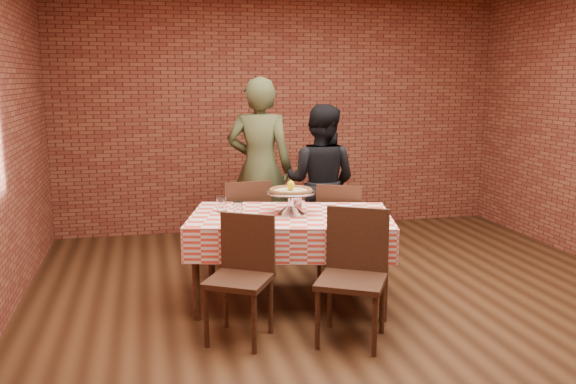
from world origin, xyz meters
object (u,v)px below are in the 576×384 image
at_px(diner_olive, 260,168).
at_px(diner_black, 321,182).
at_px(pizza, 291,191).
at_px(condiment_caddy, 298,198).
at_px(chair_far_left, 243,225).
at_px(chair_far_right, 341,228).
at_px(water_glass_left, 238,210).
at_px(chair_near_right, 352,278).
at_px(chair_near_left, 239,281).
at_px(water_glass_right, 222,205).
at_px(pizza_stand, 291,203).
at_px(table, 291,259).

xyz_separation_m(diner_olive, diner_black, (0.60, -0.21, -0.14)).
height_order(pizza, condiment_caddy, pizza).
xyz_separation_m(chair_far_left, chair_far_right, (0.90, -0.27, -0.01)).
height_order(water_glass_left, diner_olive, diner_olive).
bearing_deg(diner_black, chair_far_right, 127.62).
relative_size(water_glass_left, diner_olive, 0.07).
bearing_deg(diner_black, chair_near_right, 112.74).
bearing_deg(diner_black, chair_near_left, 91.11).
height_order(water_glass_left, chair_near_left, chair_near_left).
bearing_deg(chair_far_right, pizza, 69.03).
distance_m(water_glass_right, chair_near_left, 0.95).
relative_size(water_glass_right, diner_olive, 0.07).
bearing_deg(chair_far_left, chair_far_right, 158.76).
distance_m(chair_near_right, diner_olive, 2.31).
bearing_deg(water_glass_left, diner_black, 48.96).
height_order(chair_far_right, diner_olive, diner_olive).
height_order(pizza_stand, chair_near_left, pizza_stand).
xyz_separation_m(pizza, diner_black, (0.59, 1.16, -0.15)).
bearing_deg(diner_olive, chair_far_left, 81.34).
bearing_deg(chair_far_left, chair_near_left, 75.25).
height_order(condiment_caddy, chair_far_left, chair_far_left).
relative_size(pizza, condiment_caddy, 2.36).
bearing_deg(pizza_stand, chair_near_left, -128.59).
distance_m(pizza_stand, water_glass_left, 0.45).
relative_size(water_glass_right, chair_far_left, 0.14).
xyz_separation_m(chair_near_right, diner_olive, (-0.24, 2.25, 0.47)).
xyz_separation_m(pizza_stand, diner_olive, (-0.00, 1.37, 0.09)).
bearing_deg(condiment_caddy, chair_near_right, -49.61).
height_order(pizza_stand, chair_far_right, pizza_stand).
relative_size(pizza, diner_black, 0.22).
bearing_deg(pizza, diner_olive, 90.12).
distance_m(water_glass_right, chair_far_right, 1.32).
distance_m(condiment_caddy, diner_black, 1.03).
relative_size(pizza, diner_olive, 0.19).
distance_m(pizza, condiment_caddy, 0.30).
distance_m(chair_near_left, chair_far_right, 1.75).
height_order(water_glass_right, chair_far_right, chair_far_right).
xyz_separation_m(pizza_stand, condiment_caddy, (0.12, 0.25, -0.02)).
relative_size(pizza, chair_near_left, 0.40).
bearing_deg(water_glass_right, chair_near_right, -53.74).
relative_size(chair_near_left, diner_olive, 0.48).
xyz_separation_m(pizza, chair_far_right, (0.64, 0.61, -0.50)).
relative_size(pizza_stand, diner_black, 0.26).
distance_m(table, chair_near_left, 0.85).
height_order(table, diner_olive, diner_olive).
bearing_deg(diner_olive, water_glass_right, 84.14).
bearing_deg(water_glass_left, chair_far_right, 30.52).
relative_size(chair_near_left, chair_far_left, 0.97).
bearing_deg(chair_near_right, water_glass_left, 158.41).
relative_size(chair_far_left, chair_far_right, 1.03).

